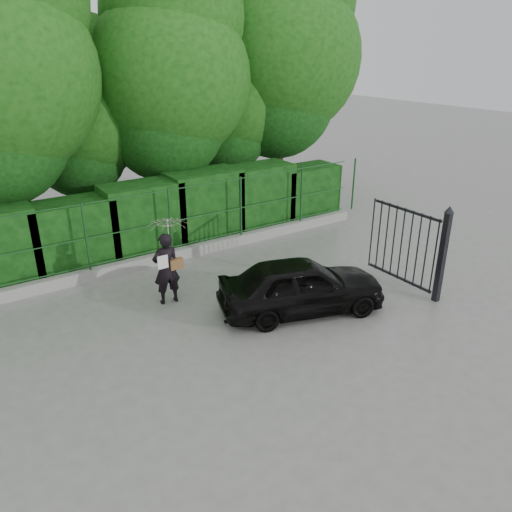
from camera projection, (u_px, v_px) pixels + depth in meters
ground at (247, 335)px, 10.51m from camera, size 80.00×80.00×0.00m
kerb at (160, 259)px, 13.89m from camera, size 14.00×0.25×0.30m
fence at (164, 221)px, 13.59m from camera, size 14.13×0.06×1.80m
hedge at (140, 220)px, 14.27m from camera, size 14.20×1.20×2.16m
trees at (140, 81)px, 15.20m from camera, size 17.10×6.15×8.08m
gate at (426, 248)px, 11.85m from camera, size 0.22×2.33×2.36m
woman at (168, 249)px, 11.43m from camera, size 0.95×0.96×2.05m
car at (301, 285)px, 11.25m from camera, size 4.04×2.61×1.28m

